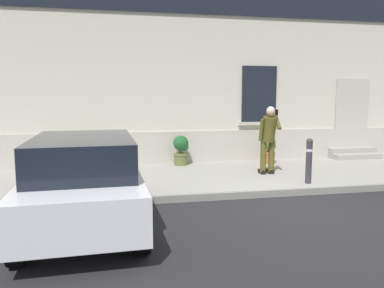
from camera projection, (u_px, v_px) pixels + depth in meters
ground_plane at (293, 209)px, 7.18m from camera, size 80.00×80.00×0.00m
sidewalk at (244, 175)px, 9.89m from camera, size 24.00×3.60×0.15m
curb_edge at (273, 193)px, 8.09m from camera, size 24.00×0.12×0.15m
building_facade at (220, 45)px, 11.85m from camera, size 24.00×1.52×7.50m
entrance_stoop at (354, 154)px, 12.19m from camera, size 1.60×0.64×0.32m
hatchback_car_white at (85, 179)px, 6.25m from camera, size 1.91×4.12×1.50m
bollard_near_person at (309, 159)px, 8.61m from camera, size 0.15×0.15×1.04m
person_on_phone at (269, 136)px, 9.55m from camera, size 0.51×0.51×1.74m
planter_charcoal at (89, 152)px, 10.38m from camera, size 0.44×0.44×0.86m
planter_olive at (181, 149)px, 10.90m from camera, size 0.44×0.44×0.86m
planter_terracotta at (268, 148)px, 11.15m from camera, size 0.44×0.44×0.86m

